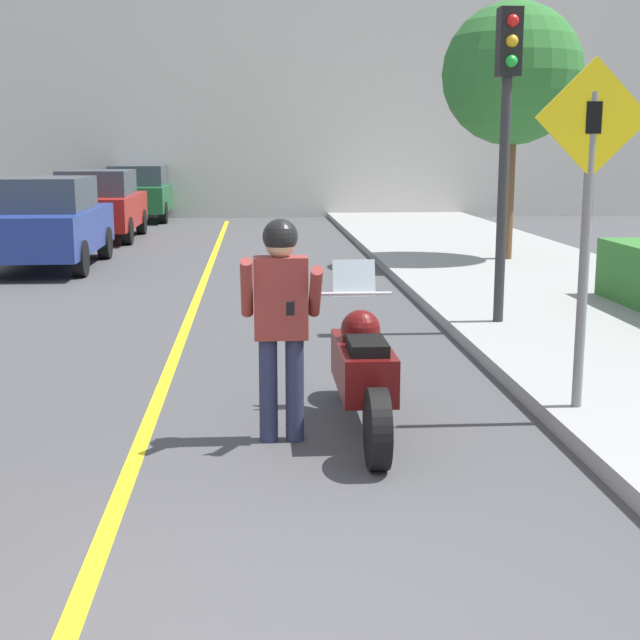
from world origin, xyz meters
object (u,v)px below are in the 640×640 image
motorcycle (363,369)px  traffic_light (507,107)px  crossing_sign (588,202)px  parked_car_green (140,193)px  person_biker (281,308)px  parked_car_blue (46,222)px  parked_car_red (99,204)px  street_tree (512,75)px

motorcycle → traffic_light: traffic_light is taller
crossing_sign → parked_car_green: crossing_sign is taller
person_biker → parked_car_blue: bearing=111.5°
person_biker → parked_car_red: person_biker is taller
motorcycle → crossing_sign: (1.75, 0.03, 1.30)m
person_biker → crossing_sign: bearing=6.3°
parked_car_red → street_tree: bearing=-33.4°
street_tree → parked_car_red: 10.53m
traffic_light → parked_car_green: traffic_light is taller
motorcycle → crossing_sign: 2.18m
motorcycle → person_biker: bearing=-159.6°
parked_car_blue → parked_car_green: (0.31, 11.17, 0.00)m
motorcycle → parked_car_red: parked_car_red is taller
traffic_light → parked_car_green: 18.88m
motorcycle → parked_car_green: size_ratio=0.55×
parked_car_red → traffic_light: bearing=-60.2°
motorcycle → parked_car_red: bearing=106.8°
person_biker → parked_car_green: size_ratio=0.40×
crossing_sign → street_tree: size_ratio=0.59×
street_tree → parked_car_blue: (-8.59, 0.35, -2.66)m
crossing_sign → parked_car_green: (-6.15, 21.23, -0.94)m
traffic_light → street_tree: bearing=73.6°
street_tree → person_biker: bearing=-114.4°
parked_car_green → traffic_light: bearing=-69.8°
motorcycle → crossing_sign: size_ratio=0.85×
motorcycle → street_tree: size_ratio=0.50×
parked_car_red → parked_car_green: same height
person_biker → traffic_light: (2.73, 3.85, 1.63)m
motorcycle → traffic_light: (2.08, 3.61, 2.18)m
crossing_sign → street_tree: bearing=77.6°
person_biker → parked_car_red: size_ratio=0.40×
motorcycle → parked_car_green: 21.70m
crossing_sign → traffic_light: size_ratio=0.76×
crossing_sign → parked_car_red: crossing_sign is taller
motorcycle → parked_car_red: (-4.63, 15.35, 0.36)m
motorcycle → street_tree: bearing=68.3°
motorcycle → parked_car_green: (-4.40, 21.25, 0.36)m
person_biker → traffic_light: 4.99m
traffic_light → parked_car_green: (-6.48, 17.64, -1.81)m
traffic_light → parked_car_green: size_ratio=0.86×
parked_car_blue → parked_car_green: same height
motorcycle → parked_car_red: size_ratio=0.55×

